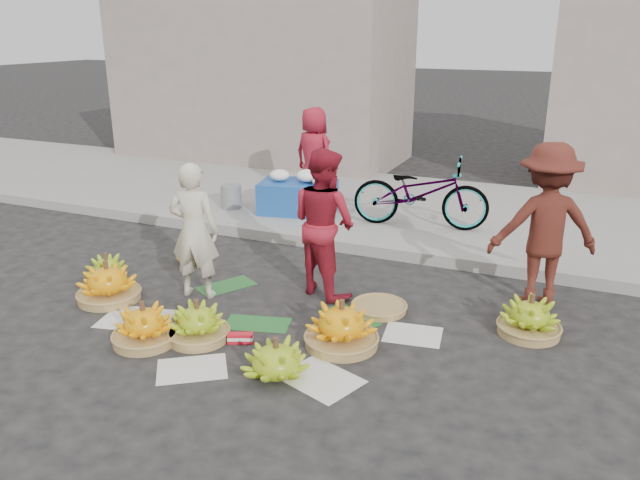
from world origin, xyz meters
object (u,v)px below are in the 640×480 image
at_px(banana_bunch_0, 108,283).
at_px(flower_table, 298,195).
at_px(vendor_cream, 194,231).
at_px(bicycle, 421,192).
at_px(banana_bunch_4, 342,326).

relative_size(banana_bunch_0, flower_table, 0.53).
distance_m(vendor_cream, bicycle, 3.51).
bearing_deg(flower_table, bicycle, -10.70).
xyz_separation_m(banana_bunch_0, bicycle, (2.51, 3.58, 0.42)).
height_order(banana_bunch_4, vendor_cream, vendor_cream).
xyz_separation_m(banana_bunch_0, banana_bunch_4, (2.72, 0.06, 0.00)).
bearing_deg(flower_table, banana_bunch_0, -111.48).
relative_size(vendor_cream, flower_table, 1.19).
bearing_deg(banana_bunch_4, bicycle, 93.34).
distance_m(vendor_cream, flower_table, 3.07).
xyz_separation_m(flower_table, bicycle, (1.90, 0.03, 0.23)).
bearing_deg(vendor_cream, flower_table, -97.51).
distance_m(banana_bunch_0, flower_table, 3.61).
height_order(banana_bunch_4, flower_table, flower_table).
xyz_separation_m(banana_bunch_4, flower_table, (-2.10, 3.49, 0.19)).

